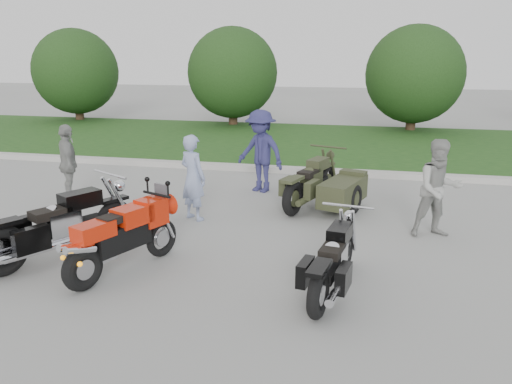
% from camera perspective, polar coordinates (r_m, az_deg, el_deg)
% --- Properties ---
extents(ground, '(80.00, 80.00, 0.00)m').
position_cam_1_polar(ground, '(7.36, -7.75, -8.16)').
color(ground, '#989893').
rests_on(ground, ground).
extents(curb, '(60.00, 0.30, 0.15)m').
position_cam_1_polar(curb, '(12.86, 1.50, 2.65)').
color(curb, '#AEABA4').
rests_on(curb, ground).
extents(grass_strip, '(60.00, 8.00, 0.14)m').
position_cam_1_polar(grass_strip, '(16.87, 4.27, 5.70)').
color(grass_strip, '#386121').
rests_on(grass_strip, ground).
extents(tree_far_left, '(3.60, 3.60, 4.00)m').
position_cam_1_polar(tree_far_left, '(23.39, -19.92, 12.81)').
color(tree_far_left, '#3F2B1C').
rests_on(tree_far_left, ground).
extents(tree_mid_left, '(3.60, 3.60, 4.00)m').
position_cam_1_polar(tree_mid_left, '(20.54, -2.70, 13.44)').
color(tree_mid_left, '#3F2B1C').
rests_on(tree_mid_left, ground).
extents(tree_mid_right, '(3.60, 3.60, 4.00)m').
position_cam_1_polar(tree_mid_right, '(19.88, 17.68, 12.68)').
color(tree_mid_right, '#3F2B1C').
rests_on(tree_mid_right, ground).
extents(sportbike_red, '(0.91, 1.87, 0.94)m').
position_cam_1_polar(sportbike_red, '(7.06, -15.12, -4.82)').
color(sportbike_red, black).
rests_on(sportbike_red, ground).
extents(cruiser_left, '(1.33, 2.23, 0.95)m').
position_cam_1_polar(cruiser_left, '(7.85, -21.88, -3.87)').
color(cruiser_left, black).
rests_on(cruiser_left, ground).
extents(cruiser_right, '(0.49, 2.05, 0.79)m').
position_cam_1_polar(cruiser_right, '(6.37, 8.77, -8.13)').
color(cruiser_right, black).
rests_on(cruiser_right, ground).
extents(cruiser_sidecar, '(1.54, 2.25, 0.89)m').
position_cam_1_polar(cruiser_sidecar, '(9.77, 8.30, 0.41)').
color(cruiser_sidecar, black).
rests_on(cruiser_sidecar, ground).
extents(person_stripe, '(0.68, 0.60, 1.57)m').
position_cam_1_polar(person_stripe, '(9.07, -7.22, 1.65)').
color(person_stripe, '#8C9ABF').
rests_on(person_stripe, ground).
extents(person_grey, '(0.94, 0.83, 1.63)m').
position_cam_1_polar(person_grey, '(8.66, 20.17, 0.34)').
color(person_grey, '#9B9C96').
rests_on(person_grey, ground).
extents(person_denim, '(1.33, 1.09, 1.79)m').
position_cam_1_polar(person_denim, '(10.85, 0.53, 4.68)').
color(person_denim, navy).
rests_on(person_denim, ground).
extents(person_back, '(0.88, 0.98, 1.60)m').
position_cam_1_polar(person_back, '(10.74, -20.64, 3.02)').
color(person_back, gray).
rests_on(person_back, ground).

